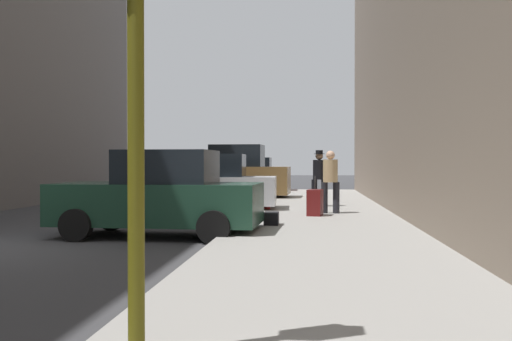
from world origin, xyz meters
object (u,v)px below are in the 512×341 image
Objects in this scene: duffel_bag at (271,218)px; rolling_suitcase at (315,203)px; fire_hydrant at (267,197)px; pedestrian_in_tan_coat at (330,178)px; parked_silver_sedan at (208,185)px; pedestrian_with_fedora at (319,175)px; parked_bronze_suv at (234,175)px; parked_red_hatchback at (249,176)px; parked_dark_green_sedan at (160,196)px.

rolling_suitcase is at bearing 66.83° from duffel_bag.
fire_hydrant is 2.28m from pedestrian_in_tan_coat.
parked_silver_sedan is 2.40× the size of pedestrian_with_fedora.
pedestrian_in_tan_coat is at bearing -63.03° from parked_bronze_suv.
parked_bronze_suv is 5.85m from parked_red_hatchback.
parked_dark_green_sedan is 17.16m from parked_red_hatchback.
parked_red_hatchback is at bearing 103.17° from rolling_suitcase.
fire_hydrant is 4.27m from duffel_bag.
pedestrian_with_fedora is 5.69m from duffel_bag.
parked_dark_green_sedan is 1.01× the size of parked_red_hatchback.
parked_red_hatchback is at bearing 90.00° from parked_dark_green_sedan.
parked_red_hatchback is 2.46× the size of pedestrian_in_tan_coat.
parked_dark_green_sedan and parked_red_hatchback have the same top height.
pedestrian_with_fedora is (-0.26, 2.47, 0.03)m from pedestrian_in_tan_coat.
parked_red_hatchback is at bearing 105.63° from pedestrian_in_tan_coat.
pedestrian_in_tan_coat reaches higher than parked_dark_green_sedan.
parked_bronze_suv is 5.77m from pedestrian_with_fedora.
parked_dark_green_sedan is 4.10× the size of rolling_suitcase.
parked_red_hatchback is (0.00, 17.16, 0.00)m from parked_dark_green_sedan.
rolling_suitcase is (3.22, 3.42, -0.36)m from parked_dark_green_sedan.
parked_silver_sedan is 6.05× the size of fire_hydrant.
fire_hydrant is at bearing 146.72° from pedestrian_in_tan_coat.
duffel_bag is at bearing -63.27° from parked_silver_sedan.
pedestrian_with_fedora reaches higher than fire_hydrant.
pedestrian_in_tan_coat is at bearing 60.10° from rolling_suitcase.
parked_silver_sedan reaches higher than rolling_suitcase.
parked_bronze_suv is 4.49× the size of rolling_suitcase.
parked_dark_green_sedan is at bearing -90.00° from parked_silver_sedan.
parked_bronze_suv reaches higher than parked_dark_green_sedan.
parked_dark_green_sedan is 4.71m from rolling_suitcase.
parked_dark_green_sedan is 5.53m from pedestrian_in_tan_coat.
parked_dark_green_sedan is 2.56m from duffel_bag.
parked_red_hatchback is 13.51m from pedestrian_in_tan_coat.
parked_silver_sedan is at bearing 116.73° from duffel_bag.
pedestrian_in_tan_coat is (3.64, -7.15, 0.07)m from parked_bronze_suv.
fire_hydrant is at bearing 95.74° from duffel_bag.
duffel_bag is (0.43, -4.24, -0.21)m from fire_hydrant.
parked_bronze_suv is 2.73× the size of pedestrian_in_tan_coat.
rolling_suitcase is (-0.42, -0.74, -0.61)m from pedestrian_in_tan_coat.
duffel_bag is (-0.99, -2.30, -0.20)m from rolling_suitcase.
pedestrian_in_tan_coat is at bearing -83.92° from pedestrian_with_fedora.
parked_silver_sedan is 3.90m from pedestrian_in_tan_coat.
fire_hydrant reaches higher than duffel_bag.
parked_silver_sedan is at bearing 146.55° from rolling_suitcase.
duffel_bag is at bearing -84.26° from fire_hydrant.
pedestrian_with_fedora reaches higher than parked_dark_green_sedan.
fire_hydrant is (1.80, -5.95, -0.54)m from parked_bronze_suv.
pedestrian_with_fedora is at bearing 78.26° from duffel_bag.
fire_hydrant is 0.41× the size of pedestrian_in_tan_coat.
pedestrian_with_fedora is (3.38, 1.08, 0.29)m from parked_silver_sedan.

